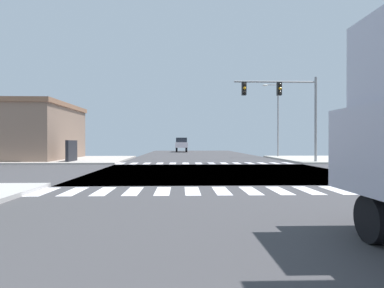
{
  "coord_description": "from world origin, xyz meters",
  "views": [
    {
      "loc": [
        -2.15,
        -18.67,
        1.68
      ],
      "look_at": [
        -1.26,
        7.33,
        1.51
      ],
      "focal_mm": 31.34,
      "sensor_mm": 36.0,
      "label": 1
    }
  ],
  "objects_px": {
    "street_lamp": "(276,113)",
    "pickup_nearside_1": "(181,144)",
    "traffic_signal_mast": "(285,99)",
    "bank_building": "(12,132)"
  },
  "relations": [
    {
      "from": "bank_building",
      "to": "pickup_nearside_1",
      "type": "distance_m",
      "value": 28.74
    },
    {
      "from": "street_lamp",
      "to": "traffic_signal_mast",
      "type": "bearing_deg",
      "value": -102.09
    },
    {
      "from": "traffic_signal_mast",
      "to": "street_lamp",
      "type": "height_order",
      "value": "street_lamp"
    },
    {
      "from": "traffic_signal_mast",
      "to": "pickup_nearside_1",
      "type": "distance_m",
      "value": 30.6
    },
    {
      "from": "bank_building",
      "to": "pickup_nearside_1",
      "type": "xyz_separation_m",
      "value": [
        15.49,
        24.18,
        -1.28
      ]
    },
    {
      "from": "street_lamp",
      "to": "bank_building",
      "type": "relative_size",
      "value": 0.65
    },
    {
      "from": "pickup_nearside_1",
      "to": "bank_building",
      "type": "bearing_deg",
      "value": 57.36
    },
    {
      "from": "traffic_signal_mast",
      "to": "street_lamp",
      "type": "distance_m",
      "value": 9.74
    },
    {
      "from": "street_lamp",
      "to": "pickup_nearside_1",
      "type": "relative_size",
      "value": 1.54
    },
    {
      "from": "street_lamp",
      "to": "pickup_nearside_1",
      "type": "xyz_separation_m",
      "value": [
        -9.99,
        19.8,
        -3.42
      ]
    }
  ]
}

